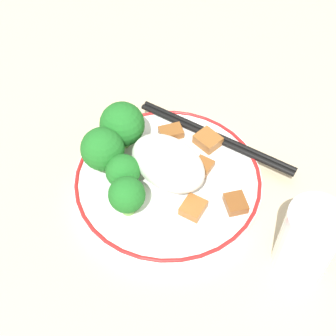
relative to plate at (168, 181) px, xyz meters
name	(u,v)px	position (x,y,z in m)	size (l,w,h in m)	color
ground_plane	(168,185)	(0.00, 0.00, -0.01)	(3.00, 3.00, 0.00)	#C6B28E
plate	(168,181)	(0.00, 0.00, 0.00)	(0.24, 0.24, 0.02)	white
rice_mound	(168,163)	(0.00, 0.00, 0.04)	(0.10, 0.07, 0.06)	white
broccoli_back_left	(122,125)	(-0.08, 0.01, 0.04)	(0.06, 0.06, 0.07)	#72AD4C
broccoli_back_center	(103,149)	(-0.07, -0.04, 0.04)	(0.05, 0.05, 0.06)	#72AD4C
broccoli_back_right	(123,172)	(-0.04, -0.04, 0.03)	(0.04, 0.04, 0.05)	#72AD4C
broccoli_mid_left	(127,195)	(-0.01, -0.07, 0.04)	(0.04, 0.04, 0.05)	#72AD4C
meat_near_front	(193,208)	(0.05, -0.02, 0.01)	(0.03, 0.03, 0.01)	#995B28
meat_near_left	(236,203)	(0.09, 0.02, 0.01)	(0.04, 0.04, 0.01)	brown
meat_near_right	(208,140)	(0.01, 0.08, 0.01)	(0.04, 0.03, 0.01)	#995B28
meat_near_back	(171,132)	(-0.04, 0.06, 0.01)	(0.04, 0.04, 0.01)	brown
meat_on_rice_edge	(168,152)	(-0.02, 0.03, 0.01)	(0.04, 0.04, 0.01)	#995B28
meat_mid_left	(201,168)	(0.03, 0.04, 0.01)	(0.03, 0.04, 0.01)	brown
chopsticks	(215,137)	(0.01, 0.09, 0.01)	(0.23, 0.04, 0.01)	black
drinking_glass	(308,240)	(0.18, 0.01, 0.04)	(0.06, 0.06, 0.09)	silver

